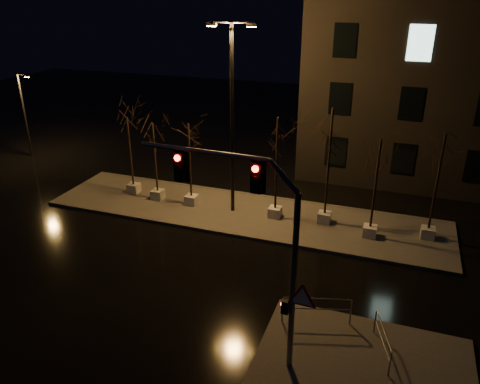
% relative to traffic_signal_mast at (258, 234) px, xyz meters
% --- Properties ---
extents(ground, '(90.00, 90.00, 0.00)m').
position_rel_traffic_signal_mast_xyz_m(ground, '(-4.06, 4.25, -4.79)').
color(ground, black).
rests_on(ground, ground).
extents(median, '(22.00, 5.00, 0.15)m').
position_rel_traffic_signal_mast_xyz_m(median, '(-4.06, 10.25, -4.72)').
color(median, '#4C4843').
rests_on(median, ground).
extents(sidewalk_corner, '(7.00, 5.00, 0.15)m').
position_rel_traffic_signal_mast_xyz_m(sidewalk_corner, '(3.44, 0.75, -4.72)').
color(sidewalk_corner, '#4C4843').
rests_on(sidewalk_corner, ground).
extents(tree_0, '(1.80, 1.80, 4.76)m').
position_rel_traffic_signal_mast_xyz_m(tree_0, '(-11.17, 10.61, -1.03)').
color(tree_0, silver).
rests_on(tree_0, median).
extents(tree_1, '(1.80, 1.80, 4.68)m').
position_rel_traffic_signal_mast_xyz_m(tree_1, '(-9.33, 10.25, -1.09)').
color(tree_1, silver).
rests_on(tree_1, median).
extents(tree_2, '(1.80, 1.80, 4.87)m').
position_rel_traffic_signal_mast_xyz_m(tree_2, '(-7.15, 10.23, -0.95)').
color(tree_2, silver).
rests_on(tree_2, median).
extents(tree_3, '(1.80, 1.80, 5.64)m').
position_rel_traffic_signal_mast_xyz_m(tree_3, '(-2.24, 10.29, -0.36)').
color(tree_3, silver).
rests_on(tree_3, median).
extents(tree_4, '(1.80, 1.80, 6.29)m').
position_rel_traffic_signal_mast_xyz_m(tree_4, '(0.39, 10.54, 0.13)').
color(tree_4, silver).
rests_on(tree_4, median).
extents(tree_5, '(1.80, 1.80, 5.17)m').
position_rel_traffic_signal_mast_xyz_m(tree_5, '(2.79, 9.78, -0.71)').
color(tree_5, silver).
rests_on(tree_5, median).
extents(tree_6, '(1.80, 1.80, 5.51)m').
position_rel_traffic_signal_mast_xyz_m(tree_6, '(5.51, 10.57, -0.46)').
color(tree_6, silver).
rests_on(tree_6, median).
extents(traffic_signal_mast, '(5.79, 0.36, 7.07)m').
position_rel_traffic_signal_mast_xyz_m(traffic_signal_mast, '(0.00, 0.00, 0.00)').
color(traffic_signal_mast, '#595B61').
rests_on(traffic_signal_mast, sidewalk_corner).
extents(streetlight_main, '(2.48, 0.54, 9.92)m').
position_rel_traffic_signal_mast_xyz_m(streetlight_main, '(-4.67, 10.29, 1.08)').
color(streetlight_main, black).
rests_on(streetlight_main, median).
extents(streetlight_far, '(1.19, 0.31, 6.04)m').
position_rel_traffic_signal_mast_xyz_m(streetlight_far, '(-22.14, 14.34, -1.47)').
color(streetlight_far, black).
rests_on(streetlight_far, ground).
extents(guard_rail_a, '(2.44, 0.75, 1.09)m').
position_rel_traffic_signal_mast_xyz_m(guard_rail_a, '(1.55, 2.34, -3.93)').
color(guard_rail_a, '#595B61').
rests_on(guard_rail_a, sidewalk_corner).
extents(guard_rail_b, '(0.66, 2.02, 1.00)m').
position_rel_traffic_signal_mast_xyz_m(guard_rail_b, '(3.93, 1.52, -3.99)').
color(guard_rail_b, '#595B61').
rests_on(guard_rail_b, sidewalk_corner).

